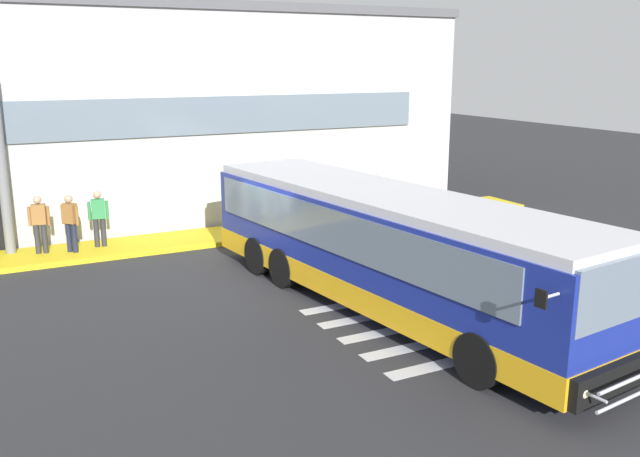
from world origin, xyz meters
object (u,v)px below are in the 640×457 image
Objects in this scene: passenger_near_column at (39,222)px; passenger_at_curb_edge at (99,214)px; entry_support_column at (1,165)px; passenger_by_doorway at (70,221)px; bus_main_foreground at (387,251)px; safety_bollard_yellow at (273,228)px.

passenger_near_column is 1.00× the size of passenger_at_curb_edge.
entry_support_column is 2.37m from passenger_by_doorway.
passenger_by_doorway is (1.60, -0.72, -1.60)m from entry_support_column.
passenger_at_curb_edge is at bearing -9.89° from entry_support_column.
passenger_by_doorway is (-5.83, 7.63, -0.26)m from bus_main_foreground.
passenger_by_doorway and passenger_at_curb_edge have the same top height.
bus_main_foreground is at bearing -49.98° from passenger_near_column.
safety_bollard_yellow is (6.61, -1.35, -0.63)m from passenger_near_column.
entry_support_column reaches higher than safety_bollard_yellow.
safety_bollard_yellow is at bearing 90.17° from bus_main_foreground.
safety_bollard_yellow is at bearing -10.52° from passenger_by_doorway.
entry_support_column is at bearing 166.35° from safety_bollard_yellow.
passenger_near_column reaches higher than safety_bollard_yellow.
safety_bollard_yellow is at bearing -15.45° from passenger_at_curb_edge.
passenger_by_doorway is 1.00× the size of passenger_at_curb_edge.
passenger_by_doorway reaches higher than safety_bollard_yellow.
bus_main_foreground reaches higher than passenger_at_curb_edge.
passenger_near_column and passenger_at_curb_edge have the same top height.
bus_main_foreground is 7.30× the size of passenger_at_curb_edge.
bus_main_foreground is 9.60m from passenger_by_doorway.
entry_support_column is 2.92m from passenger_at_curb_edge.
passenger_at_curb_edge is at bearing 164.55° from safety_bollard_yellow.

